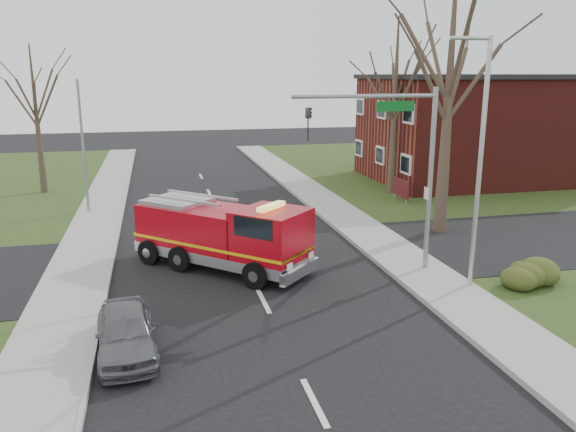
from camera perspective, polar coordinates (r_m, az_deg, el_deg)
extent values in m
plane|color=black|center=(18.57, -2.49, -8.68)|extent=(120.00, 120.00, 0.00)
cube|color=gray|center=(20.54, 14.86, -6.65)|extent=(2.40, 80.00, 0.15)
cube|color=gray|center=(18.51, -21.97, -9.58)|extent=(2.40, 80.00, 0.15)
cube|color=maroon|center=(41.46, 19.21, 8.23)|extent=(15.00, 10.00, 7.00)
cube|color=black|center=(41.29, 19.62, 13.20)|extent=(15.40, 10.40, 0.30)
cube|color=silver|center=(38.13, 9.35, 6.10)|extent=(0.12, 1.40, 1.20)
cube|color=#4E1217|center=(32.97, 11.41, 2.83)|extent=(0.12, 2.00, 1.00)
cylinder|color=gray|center=(32.35, 11.95, 1.78)|extent=(0.08, 0.08, 0.90)
cylinder|color=gray|center=(33.77, 10.81, 2.35)|extent=(0.08, 0.08, 0.90)
ellipsoid|color=#353C15|center=(21.04, 23.01, -5.37)|extent=(2.80, 2.00, 0.90)
cone|color=#3C2D23|center=(26.14, 15.94, 10.98)|extent=(0.64, 0.64, 12.00)
cone|color=#3C2D23|center=(34.90, 10.79, 10.68)|extent=(0.56, 0.56, 10.50)
cone|color=#3C2D23|center=(37.54, -24.14, 8.79)|extent=(0.44, 0.44, 9.00)
cylinder|color=gray|center=(21.07, 14.24, 3.31)|extent=(0.18, 0.18, 6.80)
cylinder|color=gray|center=(19.66, 7.91, 11.97)|extent=(5.20, 0.14, 0.14)
cube|color=#0C591E|center=(20.10, 10.86, 10.90)|extent=(1.40, 0.06, 0.35)
imported|color=black|center=(19.05, 2.15, 10.97)|extent=(0.22, 0.18, 1.10)
cylinder|color=#B7BABF|center=(19.58, 18.90, 4.57)|extent=(0.16, 0.16, 8.40)
cylinder|color=#B7BABF|center=(19.02, 18.05, 16.80)|extent=(1.40, 0.12, 0.12)
cylinder|color=gray|center=(31.25, -20.09, 6.48)|extent=(0.14, 0.14, 7.00)
cube|color=#A90713|center=(22.09, -9.00, -1.35)|extent=(4.87, 4.86, 1.85)
cube|color=#A90713|center=(20.12, -1.69, -2.32)|extent=(3.24, 3.24, 2.12)
cube|color=#B7BABF|center=(21.66, -6.78, -3.65)|extent=(6.52, 6.49, 0.40)
cube|color=#E5B20C|center=(21.52, -6.82, -2.42)|extent=(6.52, 6.49, 0.11)
cube|color=black|center=(19.45, 0.70, -0.88)|extent=(1.47, 1.48, 0.75)
cube|color=#E5D866|center=(19.81, -1.71, 0.98)|extent=(1.21, 1.22, 0.16)
cylinder|color=black|center=(19.49, -3.29, -6.04)|extent=(0.91, 0.90, 0.97)
cylinder|color=black|center=(21.30, 0.21, -4.23)|extent=(0.91, 0.90, 0.97)
cylinder|color=black|center=(22.58, -13.89, -3.59)|extent=(0.91, 0.90, 0.97)
cylinder|color=black|center=(24.17, -10.06, -2.22)|extent=(0.91, 0.90, 0.97)
imported|color=#585B60|center=(15.66, -16.14, -11.24)|extent=(1.79, 3.82, 1.27)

